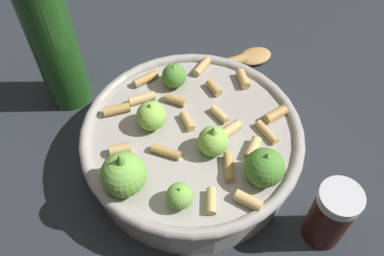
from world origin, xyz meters
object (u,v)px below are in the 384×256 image
pepper_shaker (331,215)px  cooking_pan (191,145)px  olive_oil_bottle (53,41)px  wooden_spoon (209,70)px

pepper_shaker → cooking_pan: bearing=-77.8°
olive_oil_bottle → wooden_spoon: 0.23m
wooden_spoon → cooking_pan: bearing=35.6°
cooking_pan → wooden_spoon: (-0.13, -0.09, -0.03)m
olive_oil_bottle → cooking_pan: bearing=101.9°
wooden_spoon → pepper_shaker: bearing=70.7°
cooking_pan → olive_oil_bottle: 0.22m
olive_oil_bottle → wooden_spoon: (-0.17, 0.11, -0.10)m
cooking_pan → pepper_shaker: bearing=102.2°
pepper_shaker → olive_oil_bottle: size_ratio=0.37×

